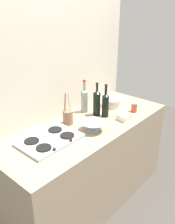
{
  "coord_description": "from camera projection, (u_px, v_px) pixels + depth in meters",
  "views": [
    {
      "loc": [
        -1.5,
        -1.32,
        1.93
      ],
      "look_at": [
        0.0,
        0.0,
        1.02
      ],
      "focal_mm": 38.67,
      "sensor_mm": 36.0,
      "label": 1
    }
  ],
  "objects": [
    {
      "name": "utensil_crock",
      "position": [
        68.0,
        117.0,
        2.22
      ],
      "size": [
        0.09,
        0.09,
        0.3
      ],
      "color": "#996B4C",
      "rests_on": "counter_block"
    },
    {
      "name": "mixing_bowl",
      "position": [
        93.0,
        126.0,
        2.11
      ],
      "size": [
        0.22,
        0.22,
        0.08
      ],
      "color": "silver",
      "rests_on": "counter_block"
    },
    {
      "name": "plate_stack",
      "position": [
        113.0,
        102.0,
        2.61
      ],
      "size": [
        0.21,
        0.21,
        0.09
      ],
      "color": "silver",
      "rests_on": "counter_block"
    },
    {
      "name": "counter_block",
      "position": [
        88.0,
        163.0,
        2.43
      ],
      "size": [
        1.8,
        0.7,
        0.9
      ],
      "primitive_type": "cube",
      "color": "tan",
      "rests_on": "ground"
    },
    {
      "name": "condiment_jar_front",
      "position": [
        134.0,
        107.0,
        2.47
      ],
      "size": [
        0.06,
        0.06,
        0.1
      ],
      "color": "#C64C2D",
      "rests_on": "counter_block"
    },
    {
      "name": "wine_bottle_mid_right",
      "position": [
        105.0,
        105.0,
        2.34
      ],
      "size": [
        0.07,
        0.07,
        0.33
      ],
      "color": "black",
      "rests_on": "counter_block"
    },
    {
      "name": "butter_dish",
      "position": [
        125.0,
        117.0,
        2.31
      ],
      "size": [
        0.14,
        0.11,
        0.06
      ],
      "primitive_type": "cube",
      "rotation": [
        0.0,
        0.0,
        -0.1
      ],
      "color": "silver",
      "rests_on": "counter_block"
    },
    {
      "name": "wine_bottle_leftmost",
      "position": [
        84.0,
        100.0,
        2.44
      ],
      "size": [
        0.07,
        0.07,
        0.34
      ],
      "color": "gray",
      "rests_on": "counter_block"
    },
    {
      "name": "wine_bottle_mid_left",
      "position": [
        97.0,
        103.0,
        2.37
      ],
      "size": [
        0.07,
        0.07,
        0.34
      ],
      "color": "black",
      "rests_on": "counter_block"
    },
    {
      "name": "stovetop_hob",
      "position": [
        50.0,
        140.0,
        1.95
      ],
      "size": [
        0.49,
        0.33,
        0.04
      ],
      "color": "#B2B2B7",
      "rests_on": "counter_block"
    },
    {
      "name": "ground_plane",
      "position": [
        88.0,
        197.0,
        2.62
      ],
      "size": [
        6.0,
        6.0,
        0.0
      ],
      "primitive_type": "plane",
      "color": "#47423D",
      "rests_on": "ground"
    },
    {
      "name": "backsplash_panel",
      "position": [
        58.0,
        80.0,
        2.33
      ],
      "size": [
        1.9,
        0.06,
        2.49
      ],
      "primitive_type": "cube",
      "color": "beige",
      "rests_on": "ground"
    }
  ]
}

